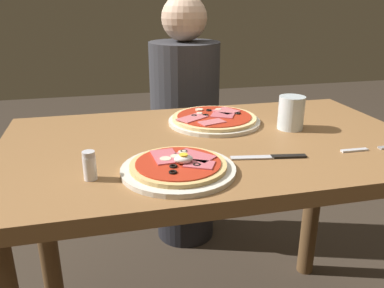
% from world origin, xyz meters
% --- Properties ---
extents(dining_table, '(1.19, 0.72, 0.78)m').
position_xyz_m(dining_table, '(0.00, 0.00, 0.64)').
color(dining_table, olive).
rests_on(dining_table, ground).
extents(pizza_foreground, '(0.27, 0.27, 0.05)m').
position_xyz_m(pizza_foreground, '(-0.14, -0.19, 0.79)').
color(pizza_foreground, silver).
rests_on(pizza_foreground, dining_table).
extents(pizza_across_left, '(0.30, 0.30, 0.03)m').
position_xyz_m(pizza_across_left, '(0.05, 0.15, 0.79)').
color(pizza_across_left, silver).
rests_on(pizza_across_left, dining_table).
extents(water_glass_near, '(0.08, 0.08, 0.10)m').
position_xyz_m(water_glass_near, '(0.26, 0.04, 0.82)').
color(water_glass_near, silver).
rests_on(water_glass_near, dining_table).
extents(fork, '(0.16, 0.02, 0.00)m').
position_xyz_m(fork, '(0.37, -0.17, 0.78)').
color(fork, silver).
rests_on(fork, dining_table).
extents(knife, '(0.20, 0.05, 0.01)m').
position_xyz_m(knife, '(0.11, -0.17, 0.78)').
color(knife, silver).
rests_on(knife, dining_table).
extents(salt_shaker, '(0.03, 0.03, 0.07)m').
position_xyz_m(salt_shaker, '(-0.34, -0.19, 0.81)').
color(salt_shaker, white).
rests_on(salt_shaker, dining_table).
extents(diner_person, '(0.32, 0.32, 1.18)m').
position_xyz_m(diner_person, '(0.08, 0.72, 0.56)').
color(diner_person, black).
rests_on(diner_person, ground).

